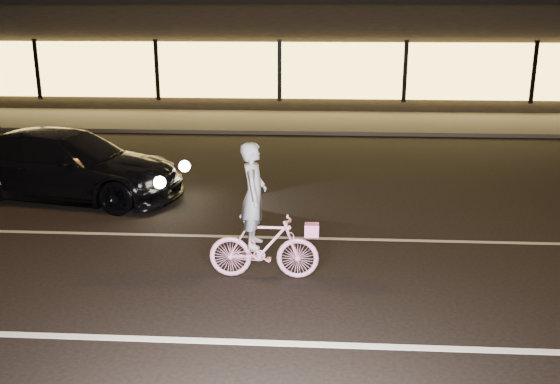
{
  "coord_description": "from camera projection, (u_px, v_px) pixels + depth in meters",
  "views": [
    {
      "loc": [
        1.46,
        -7.98,
        3.77
      ],
      "look_at": [
        0.92,
        0.6,
        1.23
      ],
      "focal_mm": 40.0,
      "sensor_mm": 36.0,
      "label": 1
    }
  ],
  "objects": [
    {
      "name": "ground",
      "position": [
        212.0,
        286.0,
        8.8
      ],
      "size": [
        90.0,
        90.0,
        0.0
      ],
      "primitive_type": "plane",
      "color": "black",
      "rests_on": "ground"
    },
    {
      "name": "cyclist",
      "position": [
        261.0,
        231.0,
        8.9
      ],
      "size": [
        1.6,
        0.55,
        2.01
      ],
      "rotation": [
        0.0,
        0.0,
        1.57
      ],
      "color": "#FF50AC",
      "rests_on": "ground"
    },
    {
      "name": "storefront",
      "position": [
        286.0,
        48.0,
        26.34
      ],
      "size": [
        25.4,
        8.42,
        4.2
      ],
      "color": "black",
      "rests_on": "ground"
    },
    {
      "name": "lane_stripe_far",
      "position": [
        232.0,
        236.0,
        10.71
      ],
      "size": [
        60.0,
        0.1,
        0.01
      ],
      "primitive_type": "cube",
      "color": "gray",
      "rests_on": "ground"
    },
    {
      "name": "sidewalk",
      "position": [
        276.0,
        122.0,
        21.22
      ],
      "size": [
        30.0,
        4.0,
        0.12
      ],
      "primitive_type": "cube",
      "color": "#383533",
      "rests_on": "ground"
    },
    {
      "name": "lane_stripe_near",
      "position": [
        191.0,
        340.0,
        7.36
      ],
      "size": [
        60.0,
        0.12,
        0.01
      ],
      "primitive_type": "cube",
      "color": "silver",
      "rests_on": "ground"
    },
    {
      "name": "sedan",
      "position": [
        67.0,
        165.0,
        12.74
      ],
      "size": [
        5.05,
        2.69,
        1.39
      ],
      "rotation": [
        0.0,
        0.0,
        1.41
      ],
      "color": "black",
      "rests_on": "ground"
    }
  ]
}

